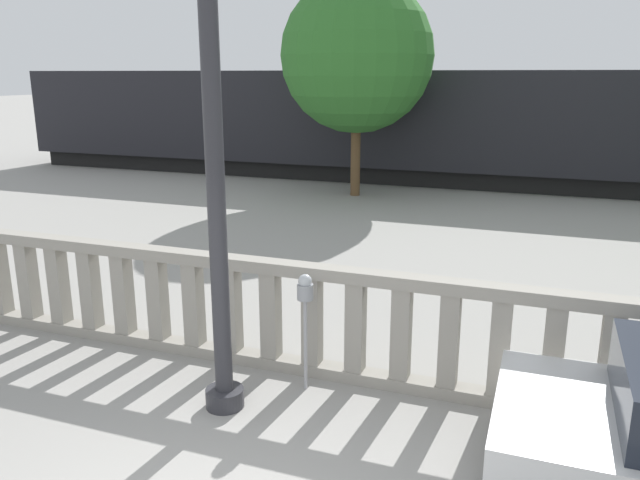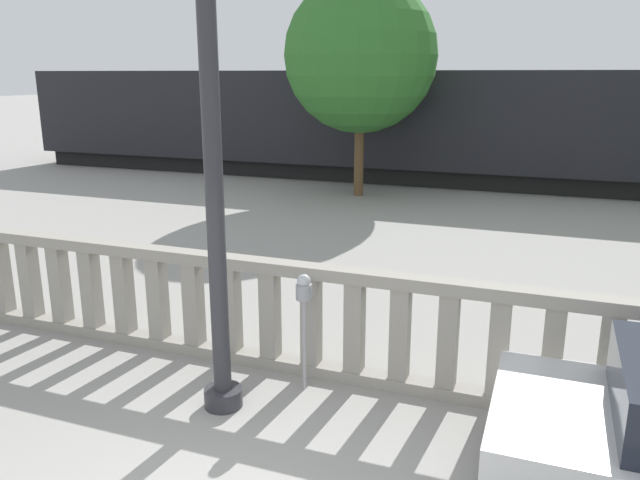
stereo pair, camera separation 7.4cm
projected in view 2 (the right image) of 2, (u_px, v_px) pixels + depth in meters
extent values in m
cube|color=gray|center=(332.00, 371.00, 7.20)|extent=(14.76, 0.24, 0.14)
cube|color=gray|center=(333.00, 274.00, 6.90)|extent=(14.76, 0.24, 0.14)
cube|color=gray|center=(1.00, 275.00, 8.74)|extent=(0.20, 0.20, 1.05)
cube|color=gray|center=(30.00, 279.00, 8.56)|extent=(0.20, 0.20, 1.05)
cube|color=gray|center=(60.00, 284.00, 8.38)|extent=(0.20, 0.20, 1.05)
cube|color=gray|center=(91.00, 288.00, 8.20)|extent=(0.20, 0.20, 1.05)
cube|color=gray|center=(124.00, 293.00, 8.03)|extent=(0.20, 0.20, 1.05)
cube|color=gray|center=(158.00, 298.00, 7.85)|extent=(0.20, 0.20, 1.05)
cube|color=gray|center=(194.00, 303.00, 7.67)|extent=(0.20, 0.20, 1.05)
cube|color=gray|center=(231.00, 309.00, 7.49)|extent=(0.20, 0.20, 1.05)
cube|color=gray|center=(270.00, 314.00, 7.32)|extent=(0.20, 0.20, 1.05)
cube|color=gray|center=(311.00, 320.00, 7.14)|extent=(0.20, 0.20, 1.05)
cube|color=gray|center=(355.00, 327.00, 6.96)|extent=(0.20, 0.20, 1.05)
cube|color=gray|center=(400.00, 333.00, 6.78)|extent=(0.20, 0.20, 1.05)
cube|color=gray|center=(448.00, 340.00, 6.61)|extent=(0.20, 0.20, 1.05)
cube|color=gray|center=(499.00, 348.00, 6.43)|extent=(0.20, 0.20, 1.05)
cube|color=gray|center=(552.00, 355.00, 6.25)|extent=(0.20, 0.20, 1.05)
cube|color=gray|center=(609.00, 364.00, 6.08)|extent=(0.20, 0.20, 1.05)
cylinder|color=#2D2D33|center=(223.00, 397.00, 6.57)|extent=(0.40, 0.40, 0.20)
cylinder|color=#2D2D33|center=(211.00, 116.00, 5.82)|extent=(0.18, 0.18, 5.64)
cylinder|color=#99999E|center=(304.00, 345.00, 6.83)|extent=(0.04, 0.04, 1.05)
cylinder|color=gray|center=(304.00, 292.00, 6.67)|extent=(0.17, 0.17, 0.17)
sphere|color=#B2B7BC|center=(304.00, 281.00, 6.64)|extent=(0.15, 0.15, 0.15)
cylinder|color=black|center=(585.00, 415.00, 5.81)|extent=(0.65, 0.18, 0.65)
cube|color=black|center=(369.00, 169.00, 21.00)|extent=(24.45, 2.45, 0.55)
cube|color=black|center=(370.00, 117.00, 20.54)|extent=(24.95, 3.06, 2.94)
cylinder|color=brown|center=(359.00, 155.00, 17.71)|extent=(0.27, 0.27, 2.30)
sphere|color=#2D6B28|center=(361.00, 55.00, 17.00)|extent=(4.21, 4.21, 4.21)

